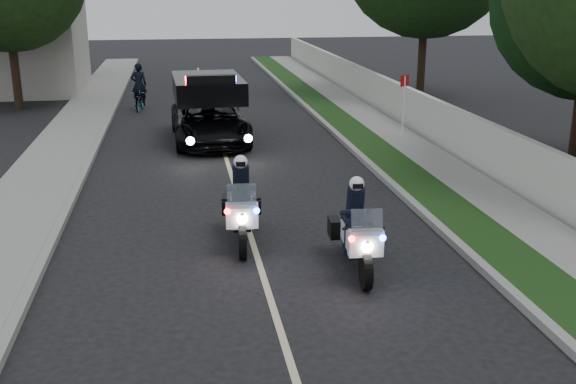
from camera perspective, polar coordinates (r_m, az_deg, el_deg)
name	(u,v)px	position (r m, az deg, el deg)	size (l,w,h in m)	color
ground	(276,318)	(11.13, -0.99, -10.53)	(120.00, 120.00, 0.00)	black
curb_right	(360,156)	(21.14, 6.08, 3.02)	(0.20, 60.00, 0.15)	gray
grass_verge	(382,155)	(21.33, 7.90, 3.09)	(1.20, 60.00, 0.16)	#193814
sidewalk_right	(422,153)	(21.74, 11.18, 3.19)	(1.40, 60.00, 0.16)	gray
property_wall	(454,131)	(21.97, 13.74, 4.97)	(0.22, 60.00, 1.50)	beige
curb_left	(87,167)	(20.58, -16.54, 2.02)	(0.20, 60.00, 0.15)	gray
sidewalk_left	(47,169)	(20.75, -19.55, 1.87)	(2.00, 60.00, 0.16)	gray
lane_marking	(228,164)	(20.47, -5.07, 2.39)	(0.12, 50.00, 0.01)	#BFB78C
police_moto_left	(242,241)	(14.27, -3.85, -4.17)	(0.75, 2.15, 1.83)	silver
police_moto_right	(356,269)	(12.99, 5.70, -6.42)	(0.73, 2.09, 1.78)	silver
police_suv	(210,142)	(23.46, -6.53, 4.21)	(2.43, 5.26, 2.56)	black
bicycle	(141,110)	(29.97, -12.27, 6.72)	(0.56, 1.60, 0.84)	black
cyclist	(141,110)	(29.97, -12.27, 6.72)	(0.65, 0.43, 1.80)	black
sign_post	(402,144)	(23.29, 9.51, 4.00)	(0.37, 0.37, 2.39)	#B30C27
tree_right_c	(573,168)	(21.58, 22.76, 1.85)	(5.58, 5.58, 9.30)	black
tree_right_d	(419,100)	(32.60, 10.97, 7.60)	(7.75, 7.75, 12.92)	#1D4015
tree_left_near	(20,109)	(31.78, -21.58, 6.49)	(6.71, 6.71, 11.18)	#214316
tree_left_far	(37,78)	(42.24, -20.30, 8.96)	(6.13, 6.13, 10.22)	black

